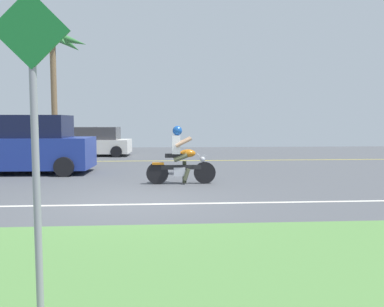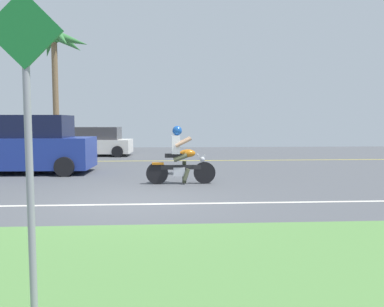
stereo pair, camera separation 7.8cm
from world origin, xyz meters
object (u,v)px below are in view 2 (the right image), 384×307
object	(u,v)px
palm_tree_0	(54,44)
street_sign	(28,131)
motorcyclist_distant	(9,150)
parked_car_1	(95,142)
motorcyclist	(180,159)
suv_nearby	(20,145)

from	to	relation	value
palm_tree_0	street_sign	world-z (taller)	palm_tree_0
street_sign	motorcyclist_distant	bearing A→B (deg)	112.19
street_sign	parked_car_1	bearing A→B (deg)	98.69
motorcyclist	street_sign	size ratio (longest dim) A/B	0.70
motorcyclist_distant	motorcyclist	bearing A→B (deg)	-39.22
motorcyclist	street_sign	bearing A→B (deg)	-100.94
motorcyclist	palm_tree_0	world-z (taller)	palm_tree_0
parked_car_1	motorcyclist_distant	size ratio (longest dim) A/B	2.44
motorcyclist_distant	street_sign	distance (m)	14.51
parked_car_1	street_sign	bearing A→B (deg)	-81.31
motorcyclist	palm_tree_0	distance (m)	15.41
suv_nearby	palm_tree_0	distance (m)	11.35
street_sign	palm_tree_0	bearing A→B (deg)	104.94
suv_nearby	motorcyclist_distant	distance (m)	3.41
suv_nearby	street_sign	size ratio (longest dim) A/B	1.79
motorcyclist	palm_tree_0	size ratio (longest dim) A/B	0.26
parked_car_1	suv_nearby	bearing A→B (deg)	-101.23
motorcyclist_distant	street_sign	size ratio (longest dim) A/B	0.57
suv_nearby	motorcyclist_distant	xyz separation A→B (m)	(-1.54, 3.01, -0.39)
parked_car_1	motorcyclist_distant	bearing A→B (deg)	-128.31
motorcyclist	street_sign	world-z (taller)	street_sign
palm_tree_0	motorcyclist_distant	bearing A→B (deg)	-90.33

